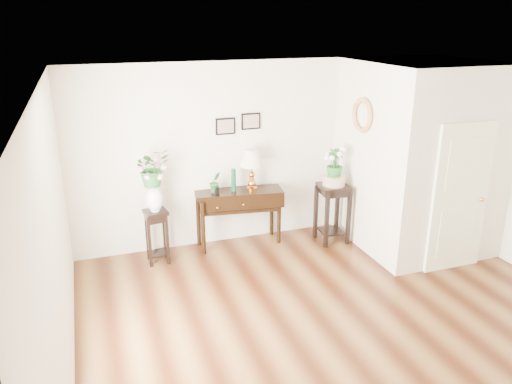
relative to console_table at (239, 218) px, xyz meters
name	(u,v)px	position (x,y,z in m)	size (l,w,h in m)	color
floor	(347,325)	(0.52, -2.52, -0.44)	(6.00, 5.50, 0.02)	brown
ceiling	(364,80)	(0.52, -2.52, 2.36)	(6.00, 5.50, 0.02)	white
wall_back	(266,152)	(0.52, 0.23, 0.96)	(6.00, 0.02, 2.80)	beige
wall_left	(56,255)	(-2.48, -2.52, 0.96)	(0.02, 5.50, 2.80)	beige
partition	(417,155)	(2.62, -0.75, 0.96)	(1.80, 1.95, 2.80)	beige
door	(460,198)	(2.62, -1.75, 0.61)	(0.90, 0.05, 2.10)	white
art_print_left	(225,126)	(-0.13, 0.21, 1.41)	(0.30, 0.02, 0.25)	black
art_print_right	(251,121)	(0.27, 0.21, 1.46)	(0.30, 0.02, 0.25)	black
wall_ornament	(362,115)	(1.68, -0.62, 1.61)	(0.51, 0.51, 0.07)	tan
console_table	(239,218)	(0.00, 0.00, 0.00)	(1.33, 0.44, 0.89)	black
table_lamp	(252,167)	(0.21, 0.00, 0.79)	(0.36, 0.36, 0.63)	orange
green_vase	(234,180)	(-0.08, 0.00, 0.61)	(0.07, 0.07, 0.35)	#0D3D25
potted_plant	(215,183)	(-0.36, 0.00, 0.60)	(0.17, 0.14, 0.32)	#236026
plant_stand_a	(157,236)	(-1.30, -0.19, -0.05)	(0.31, 0.31, 0.80)	black
porcelain_vase	(154,196)	(-1.30, -0.19, 0.58)	(0.24, 0.24, 0.42)	white
lily_arrangement	(152,165)	(-1.30, -0.19, 1.02)	(0.48, 0.41, 0.53)	#236026
plant_stand_b	(332,213)	(1.42, -0.37, 0.02)	(0.44, 0.44, 0.94)	black
ceramic_bowl	(334,180)	(1.42, -0.37, 0.57)	(0.34, 0.34, 0.15)	beige
narcissus	(335,164)	(1.42, -0.37, 0.84)	(0.25, 0.25, 0.45)	#236026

